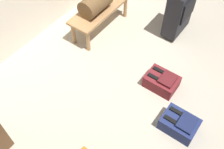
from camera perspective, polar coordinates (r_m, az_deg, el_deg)
name	(u,v)px	position (r m, az deg, el deg)	size (l,w,h in m)	color
ground_plane	(127,86)	(3.21, 3.22, -2.55)	(6.60, 6.60, 0.00)	#B2A893
bench	(100,11)	(3.71, -2.61, 13.69)	(1.00, 0.36, 0.37)	#A87A4C
duffel_bag_brown	(95,3)	(3.55, -3.64, 15.34)	(0.44, 0.26, 0.34)	brown
suitcase_upright_charcoal	(180,11)	(3.72, 14.58, 13.40)	(0.47, 0.24, 0.75)	black
backpack_navy	(180,124)	(2.93, 14.58, -10.44)	(0.28, 0.38, 0.21)	navy
backpack_maroon	(162,81)	(3.19, 10.85, -1.50)	(0.28, 0.38, 0.21)	maroon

